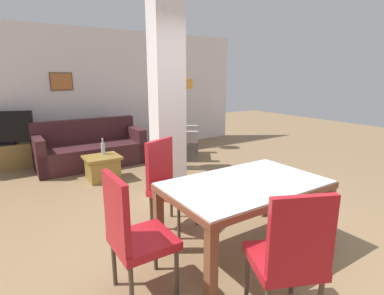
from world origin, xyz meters
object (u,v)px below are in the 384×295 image
dining_chair_near_left (290,254)px  tv_stand (5,157)px  standing_person (175,117)px  dining_table (245,196)px  floor_lamp (185,90)px  bottle (103,148)px  dining_chair_head_left (133,232)px  coffee_table (103,168)px  tv_screen (0,129)px  armchair (176,144)px  dining_chair_far_left (168,181)px  sofa (91,150)px

dining_chair_near_left → tv_stand: (-1.53, 5.30, -0.32)m
dining_chair_near_left → standing_person: 3.82m
dining_table → floor_lamp: floor_lamp is taller
dining_chair_near_left → tv_stand: dining_chair_near_left is taller
bottle → dining_chair_near_left: bearing=-88.4°
dining_table → dining_chair_head_left: (-1.16, 0.00, -0.03)m
dining_chair_near_left → floor_lamp: 5.43m
dining_chair_head_left → coffee_table: 2.93m
dining_table → standing_person: bearing=73.6°
tv_stand → bottle: bearing=-45.9°
floor_lamp → standing_person: bearing=-128.1°
bottle → tv_stand: size_ratio=0.26×
coffee_table → standing_person: standing_person is taller
coffee_table → tv_screen: tv_screen is taller
dining_table → bottle: bearing=99.3°
floor_lamp → standing_person: (-1.02, -1.30, -0.41)m
armchair → coffee_table: bearing=-37.9°
dining_table → floor_lamp: (1.82, 4.04, 0.81)m
bottle → standing_person: 1.39m
dining_chair_far_left → dining_chair_head_left: 1.15m
dining_chair_head_left → sofa: size_ratio=0.52×
tv_stand → coffee_table: bearing=-49.6°
standing_person → coffee_table: bearing=90.0°
sofa → tv_stand: 1.55m
dining_table → tv_stand: bearing=113.3°
tv_screen → sofa: bearing=178.2°
standing_person → dining_chair_head_left: bearing=148.8°
dining_table → dining_chair_head_left: size_ratio=1.53×
tv_screen → floor_lamp: size_ratio=0.65×
dining_chair_head_left → standing_person: standing_person is taller
dining_chair_far_left → dining_chair_head_left: size_ratio=1.00×
dining_table → tv_stand: dining_table is taller
sofa → armchair: 1.75m
dining_chair_far_left → tv_stand: size_ratio=0.94×
sofa → coffee_table: (-0.07, -0.98, -0.09)m
tv_screen → tv_stand: bearing=-41.8°
sofa → floor_lamp: 2.56m
dining_table → bottle: 3.02m
coffee_table → tv_screen: (-1.36, 1.60, 0.56)m
dining_chair_head_left → tv_screen: tv_screen is taller
sofa → standing_person: (1.29, -1.09, 0.68)m
dining_chair_far_left → armchair: 3.06m
dining_chair_far_left → dining_chair_near_left: bearing=65.7°
floor_lamp → armchair: bearing=-135.4°
dining_chair_far_left → sofa: size_ratio=0.52×
dining_chair_far_left → standing_person: size_ratio=0.60×
dining_chair_far_left → tv_stand: 3.92m
dining_chair_far_left → dining_chair_head_left: (-0.78, -0.85, 0.00)m
dining_chair_near_left → sofa: dining_chair_near_left is taller
armchair → standing_person: standing_person is taller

